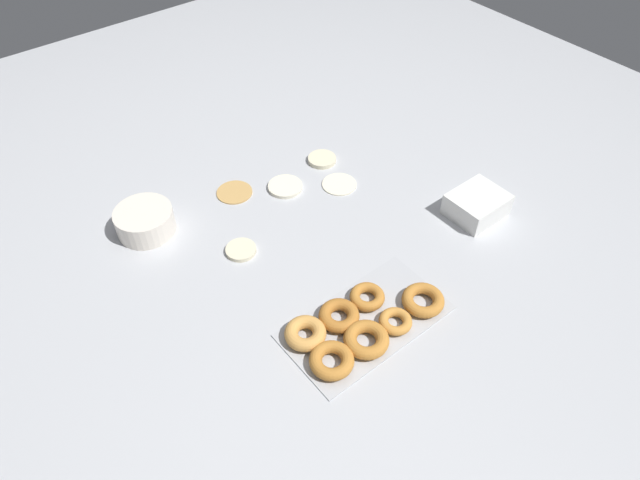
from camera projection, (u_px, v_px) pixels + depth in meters
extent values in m
plane|color=#B2B5BA|center=(309.00, 215.00, 1.65)|extent=(3.00, 3.00, 0.00)
cylinder|color=tan|center=(234.00, 192.00, 1.71)|extent=(0.11, 0.11, 0.01)
cylinder|color=beige|center=(322.00, 159.00, 1.82)|extent=(0.09, 0.09, 0.01)
cylinder|color=silver|center=(285.00, 187.00, 1.72)|extent=(0.10, 0.10, 0.01)
cylinder|color=beige|center=(240.00, 249.00, 1.54)|extent=(0.08, 0.08, 0.01)
cylinder|color=silver|center=(339.00, 184.00, 1.74)|extent=(0.11, 0.11, 0.01)
cube|color=#ADAFB5|center=(366.00, 321.00, 1.38)|extent=(0.41, 0.22, 0.01)
torus|color=#B7752D|center=(332.00, 360.00, 1.28)|extent=(0.10, 0.10, 0.03)
torus|color=#B7752D|center=(366.00, 340.00, 1.32)|extent=(0.11, 0.11, 0.03)
torus|color=#C68438|center=(395.00, 321.00, 1.36)|extent=(0.08, 0.08, 0.02)
torus|color=#B7752D|center=(423.00, 300.00, 1.40)|extent=(0.11, 0.11, 0.03)
torus|color=#D19347|center=(305.00, 333.00, 1.33)|extent=(0.10, 0.10, 0.03)
torus|color=#AD6B28|center=(339.00, 316.00, 1.37)|extent=(0.10, 0.10, 0.03)
torus|color=#B7752D|center=(367.00, 297.00, 1.41)|extent=(0.09, 0.09, 0.03)
cylinder|color=silver|center=(145.00, 221.00, 1.58)|extent=(0.16, 0.16, 0.07)
cube|color=white|center=(475.00, 210.00, 1.64)|extent=(0.16, 0.13, 0.02)
cube|color=white|center=(477.00, 205.00, 1.63)|extent=(0.16, 0.13, 0.02)
cube|color=white|center=(478.00, 199.00, 1.61)|extent=(0.16, 0.13, 0.02)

